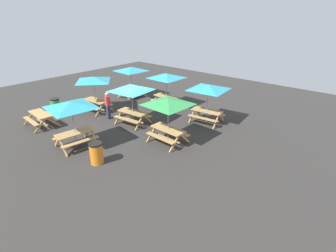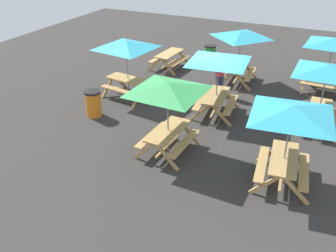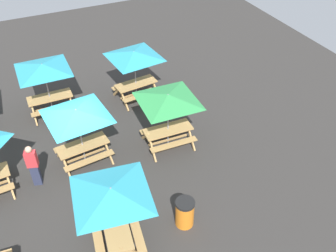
{
  "view_description": "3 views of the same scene",
  "coord_description": "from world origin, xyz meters",
  "px_view_note": "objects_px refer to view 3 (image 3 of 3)",
  "views": [
    {
      "loc": [
        10.96,
        -9.26,
        6.13
      ],
      "look_at": [
        3.27,
        -0.33,
        0.9
      ],
      "focal_mm": 28.0,
      "sensor_mm": 36.0,
      "label": 1
    },
    {
      "loc": [
        12.16,
        3.86,
        6.26
      ],
      "look_at": [
        3.27,
        -0.33,
        0.9
      ],
      "focal_mm": 40.0,
      "sensor_mm": 36.0,
      "label": 2
    },
    {
      "loc": [
        -1.22,
        -10.01,
        9.55
      ],
      "look_at": [
        3.27,
        -0.33,
        0.9
      ],
      "focal_mm": 40.0,
      "sensor_mm": 36.0,
      "label": 3
    }
  ],
  "objects_px": {
    "picnic_table_4": "(112,196)",
    "picnic_table_2": "(134,58)",
    "picnic_table_1": "(168,102)",
    "trash_bin_orange": "(185,213)",
    "person_standing": "(33,165)",
    "picnic_table_3": "(43,71)",
    "picnic_table_6": "(77,117)"
  },
  "relations": [
    {
      "from": "picnic_table_4",
      "to": "person_standing",
      "type": "distance_m",
      "value": 3.86
    },
    {
      "from": "picnic_table_1",
      "to": "picnic_table_6",
      "type": "distance_m",
      "value": 3.14
    },
    {
      "from": "picnic_table_3",
      "to": "trash_bin_orange",
      "type": "height_order",
      "value": "picnic_table_3"
    },
    {
      "from": "picnic_table_2",
      "to": "person_standing",
      "type": "distance_m",
      "value": 6.06
    },
    {
      "from": "picnic_table_3",
      "to": "person_standing",
      "type": "relative_size",
      "value": 1.69
    },
    {
      "from": "picnic_table_4",
      "to": "person_standing",
      "type": "xyz_separation_m",
      "value": [
        -1.72,
        3.28,
        -1.1
      ]
    },
    {
      "from": "person_standing",
      "to": "picnic_table_1",
      "type": "bearing_deg",
      "value": -163.23
    },
    {
      "from": "picnic_table_2",
      "to": "person_standing",
      "type": "xyz_separation_m",
      "value": [
        -4.89,
        -3.4,
        -1.1
      ]
    },
    {
      "from": "picnic_table_4",
      "to": "picnic_table_6",
      "type": "distance_m",
      "value": 3.71
    },
    {
      "from": "picnic_table_1",
      "to": "trash_bin_orange",
      "type": "distance_m",
      "value": 3.95
    },
    {
      "from": "picnic_table_1",
      "to": "picnic_table_2",
      "type": "height_order",
      "value": "same"
    },
    {
      "from": "picnic_table_2",
      "to": "picnic_table_3",
      "type": "bearing_deg",
      "value": 165.05
    },
    {
      "from": "trash_bin_orange",
      "to": "person_standing",
      "type": "relative_size",
      "value": 0.59
    },
    {
      "from": "picnic_table_6",
      "to": "picnic_table_3",
      "type": "bearing_deg",
      "value": 91.23
    },
    {
      "from": "picnic_table_1",
      "to": "picnic_table_3",
      "type": "height_order",
      "value": "same"
    },
    {
      "from": "picnic_table_1",
      "to": "picnic_table_2",
      "type": "relative_size",
      "value": 1.01
    },
    {
      "from": "trash_bin_orange",
      "to": "picnic_table_6",
      "type": "bearing_deg",
      "value": 117.1
    },
    {
      "from": "picnic_table_2",
      "to": "picnic_table_4",
      "type": "relative_size",
      "value": 1.0
    },
    {
      "from": "picnic_table_1",
      "to": "picnic_table_3",
      "type": "relative_size",
      "value": 1.0
    },
    {
      "from": "trash_bin_orange",
      "to": "picnic_table_1",
      "type": "bearing_deg",
      "value": 72.99
    },
    {
      "from": "picnic_table_6",
      "to": "picnic_table_4",
      "type": "bearing_deg",
      "value": -96.56
    },
    {
      "from": "picnic_table_3",
      "to": "trash_bin_orange",
      "type": "distance_m",
      "value": 8.02
    },
    {
      "from": "picnic_table_2",
      "to": "trash_bin_orange",
      "type": "xyz_separation_m",
      "value": [
        -1.12,
        -6.94,
        -1.49
      ]
    },
    {
      "from": "picnic_table_2",
      "to": "trash_bin_orange",
      "type": "relative_size",
      "value": 2.87
    },
    {
      "from": "picnic_table_2",
      "to": "picnic_table_3",
      "type": "distance_m",
      "value": 3.65
    },
    {
      "from": "picnic_table_4",
      "to": "picnic_table_3",
      "type": "bearing_deg",
      "value": 11.54
    },
    {
      "from": "picnic_table_4",
      "to": "picnic_table_2",
      "type": "bearing_deg",
      "value": -17.38
    },
    {
      "from": "picnic_table_2",
      "to": "picnic_table_4",
      "type": "xyz_separation_m",
      "value": [
        -3.18,
        -6.68,
        0.0
      ]
    },
    {
      "from": "picnic_table_1",
      "to": "picnic_table_4",
      "type": "bearing_deg",
      "value": -131.78
    },
    {
      "from": "picnic_table_4",
      "to": "person_standing",
      "type": "height_order",
      "value": "picnic_table_4"
    },
    {
      "from": "picnic_table_1",
      "to": "trash_bin_orange",
      "type": "relative_size",
      "value": 2.88
    },
    {
      "from": "picnic_table_3",
      "to": "trash_bin_orange",
      "type": "xyz_separation_m",
      "value": [
        2.49,
        -7.48,
        -1.49
      ]
    }
  ]
}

